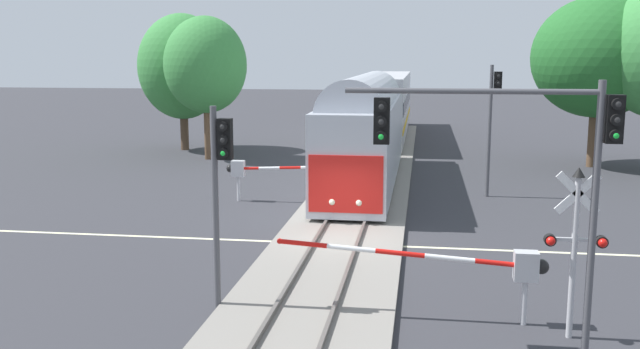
{
  "coord_description": "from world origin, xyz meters",
  "views": [
    {
      "loc": [
        2.75,
        -22.96,
        6.34
      ],
      "look_at": [
        -0.98,
        2.31,
        2.0
      ],
      "focal_mm": 39.22,
      "sensor_mm": 36.0,
      "label": 1
    }
  ],
  "objects_px": {
    "traffic_signal_far_side": "(493,109)",
    "traffic_signal_median": "(220,176)",
    "crossing_gate_near": "(491,265)",
    "crossing_signal_mast": "(575,235)",
    "traffic_signal_near_right": "(522,147)",
    "pine_left_background": "(182,67)",
    "oak_far_right": "(598,57)",
    "commuter_train": "(379,113)",
    "crossing_gate_far": "(250,170)",
    "oak_behind_train": "(205,65)"
  },
  "relations": [
    {
      "from": "pine_left_background",
      "to": "oak_behind_train",
      "type": "xyz_separation_m",
      "value": [
        2.9,
        -4.1,
        0.18
      ]
    },
    {
      "from": "crossing_gate_far",
      "to": "traffic_signal_far_side",
      "type": "height_order",
      "value": "traffic_signal_far_side"
    },
    {
      "from": "commuter_train",
      "to": "crossing_gate_near",
      "type": "relative_size",
      "value": 6.36
    },
    {
      "from": "traffic_signal_far_side",
      "to": "oak_behind_train",
      "type": "relative_size",
      "value": 0.68
    },
    {
      "from": "crossing_gate_far",
      "to": "traffic_signal_near_right",
      "type": "xyz_separation_m",
      "value": [
        9.56,
        -14.5,
        3.06
      ]
    },
    {
      "from": "crossing_signal_mast",
      "to": "traffic_signal_near_right",
      "type": "xyz_separation_m",
      "value": [
        -1.34,
        -0.72,
        2.06
      ]
    },
    {
      "from": "oak_far_right",
      "to": "traffic_signal_near_right",
      "type": "bearing_deg",
      "value": -105.84
    },
    {
      "from": "traffic_signal_near_right",
      "to": "traffic_signal_median",
      "type": "xyz_separation_m",
      "value": [
        -6.95,
        1.26,
        -1.0
      ]
    },
    {
      "from": "traffic_signal_far_side",
      "to": "pine_left_background",
      "type": "distance_m",
      "value": 23.57
    },
    {
      "from": "commuter_train",
      "to": "crossing_gate_near",
      "type": "height_order",
      "value": "commuter_train"
    },
    {
      "from": "commuter_train",
      "to": "crossing_signal_mast",
      "type": "height_order",
      "value": "commuter_train"
    },
    {
      "from": "crossing_gate_far",
      "to": "oak_behind_train",
      "type": "xyz_separation_m",
      "value": [
        -5.71,
        12.03,
        4.4
      ]
    },
    {
      "from": "crossing_gate_near",
      "to": "crossing_signal_mast",
      "type": "bearing_deg",
      "value": -21.66
    },
    {
      "from": "crossing_gate_near",
      "to": "crossing_signal_mast",
      "type": "distance_m",
      "value": 2.1
    },
    {
      "from": "crossing_gate_far",
      "to": "oak_behind_train",
      "type": "height_order",
      "value": "oak_behind_train"
    },
    {
      "from": "traffic_signal_near_right",
      "to": "oak_behind_train",
      "type": "distance_m",
      "value": 30.64
    },
    {
      "from": "traffic_signal_far_side",
      "to": "oak_behind_train",
      "type": "height_order",
      "value": "oak_behind_train"
    },
    {
      "from": "crossing_gate_far",
      "to": "traffic_signal_near_right",
      "type": "height_order",
      "value": "traffic_signal_near_right"
    },
    {
      "from": "crossing_signal_mast",
      "to": "crossing_gate_far",
      "type": "height_order",
      "value": "crossing_signal_mast"
    },
    {
      "from": "commuter_train",
      "to": "crossing_signal_mast",
      "type": "bearing_deg",
      "value": -77.83
    },
    {
      "from": "crossing_signal_mast",
      "to": "oak_behind_train",
      "type": "bearing_deg",
      "value": 122.77
    },
    {
      "from": "crossing_gate_near",
      "to": "traffic_signal_median",
      "type": "xyz_separation_m",
      "value": [
        -6.56,
        -0.15,
        2.02
      ]
    },
    {
      "from": "crossing_gate_far",
      "to": "commuter_train",
      "type": "bearing_deg",
      "value": 72.32
    },
    {
      "from": "crossing_signal_mast",
      "to": "crossing_gate_far",
      "type": "bearing_deg",
      "value": 128.36
    },
    {
      "from": "commuter_train",
      "to": "oak_behind_train",
      "type": "xyz_separation_m",
      "value": [
        -10.44,
        -2.81,
        3.02
      ]
    },
    {
      "from": "commuter_train",
      "to": "crossing_gate_far",
      "type": "xyz_separation_m",
      "value": [
        -4.73,
        -14.84,
        -1.38
      ]
    },
    {
      "from": "commuter_train",
      "to": "oak_behind_train",
      "type": "height_order",
      "value": "oak_behind_train"
    },
    {
      "from": "traffic_signal_far_side",
      "to": "crossing_gate_far",
      "type": "bearing_deg",
      "value": -166.33
    },
    {
      "from": "crossing_gate_near",
      "to": "pine_left_background",
      "type": "xyz_separation_m",
      "value": [
        -17.78,
        29.22,
        4.19
      ]
    },
    {
      "from": "commuter_train",
      "to": "crossing_gate_near",
      "type": "bearing_deg",
      "value": -80.97
    },
    {
      "from": "crossing_gate_far",
      "to": "traffic_signal_near_right",
      "type": "relative_size",
      "value": 0.9
    },
    {
      "from": "traffic_signal_far_side",
      "to": "oak_far_right",
      "type": "height_order",
      "value": "oak_far_right"
    },
    {
      "from": "commuter_train",
      "to": "crossing_signal_mast",
      "type": "xyz_separation_m",
      "value": [
        6.17,
        -28.62,
        -0.38
      ]
    },
    {
      "from": "crossing_gate_near",
      "to": "crossing_signal_mast",
      "type": "relative_size",
      "value": 1.66
    },
    {
      "from": "traffic_signal_near_right",
      "to": "oak_far_right",
      "type": "xyz_separation_m",
      "value": [
        7.63,
        26.89,
        1.81
      ]
    },
    {
      "from": "crossing_gate_near",
      "to": "traffic_signal_far_side",
      "type": "distance_m",
      "value": 15.93
    },
    {
      "from": "crossing_signal_mast",
      "to": "traffic_signal_far_side",
      "type": "xyz_separation_m",
      "value": [
        -0.31,
        16.35,
        1.58
      ]
    },
    {
      "from": "traffic_signal_far_side",
      "to": "traffic_signal_median",
      "type": "bearing_deg",
      "value": -116.79
    },
    {
      "from": "pine_left_background",
      "to": "traffic_signal_median",
      "type": "bearing_deg",
      "value": -69.09
    },
    {
      "from": "crossing_signal_mast",
      "to": "oak_behind_train",
      "type": "height_order",
      "value": "oak_behind_train"
    },
    {
      "from": "commuter_train",
      "to": "oak_far_right",
      "type": "bearing_deg",
      "value": -11.12
    },
    {
      "from": "crossing_gate_near",
      "to": "crossing_gate_far",
      "type": "bearing_deg",
      "value": 125.02
    },
    {
      "from": "oak_far_right",
      "to": "pine_left_background",
      "type": "bearing_deg",
      "value": 171.76
    },
    {
      "from": "commuter_train",
      "to": "pine_left_background",
      "type": "bearing_deg",
      "value": 174.48
    },
    {
      "from": "traffic_signal_near_right",
      "to": "crossing_gate_near",
      "type": "bearing_deg",
      "value": 105.41
    },
    {
      "from": "crossing_gate_near",
      "to": "oak_far_right",
      "type": "distance_m",
      "value": 27.15
    },
    {
      "from": "crossing_signal_mast",
      "to": "traffic_signal_median",
      "type": "relative_size",
      "value": 0.76
    },
    {
      "from": "traffic_signal_far_side",
      "to": "pine_left_background",
      "type": "bearing_deg",
      "value": 144.79
    },
    {
      "from": "pine_left_background",
      "to": "oak_far_right",
      "type": "height_order",
      "value": "oak_far_right"
    },
    {
      "from": "crossing_gate_far",
      "to": "traffic_signal_median",
      "type": "xyz_separation_m",
      "value": [
        2.61,
        -13.24,
        2.05
      ]
    }
  ]
}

